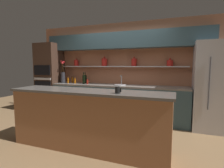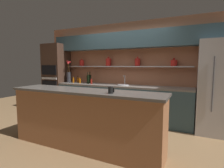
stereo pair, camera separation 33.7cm
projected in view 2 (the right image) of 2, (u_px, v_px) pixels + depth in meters
ground_plane at (100, 136)px, 3.57m from camera, size 12.00×12.00×0.00m
back_wall_unit at (127, 61)px, 4.78m from camera, size 5.20×0.44×2.60m
back_counter_unit at (120, 102)px, 4.67m from camera, size 3.64×0.62×0.92m
island_counter at (84, 119)px, 3.02m from camera, size 2.80×0.61×1.02m
refrigerator at (220, 88)px, 3.61m from camera, size 0.85×0.73×1.95m
oven_tower at (57, 78)px, 5.53m from camera, size 0.67×0.64×2.09m
flower_vase at (69, 75)px, 5.33m from camera, size 0.18×0.16×0.67m
sink_fixture at (123, 84)px, 4.58m from camera, size 0.30×0.30×0.25m
bottle_sauce_0 at (73, 80)px, 5.21m from camera, size 0.05×0.05×0.19m
bottle_sauce_1 at (80, 81)px, 5.15m from camera, size 0.06×0.06×0.18m
bottle_sauce_2 at (78, 80)px, 5.36m from camera, size 0.05×0.05×0.19m
bottle_sauce_3 at (91, 81)px, 4.88m from camera, size 0.05×0.05×0.17m
bottle_wine_4 at (90, 79)px, 5.14m from camera, size 0.08×0.08×0.33m
bottle_wine_5 at (88, 79)px, 4.96m from camera, size 0.07×0.07×0.33m
coffee_mug at (111, 90)px, 2.60m from camera, size 0.10×0.08×0.10m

